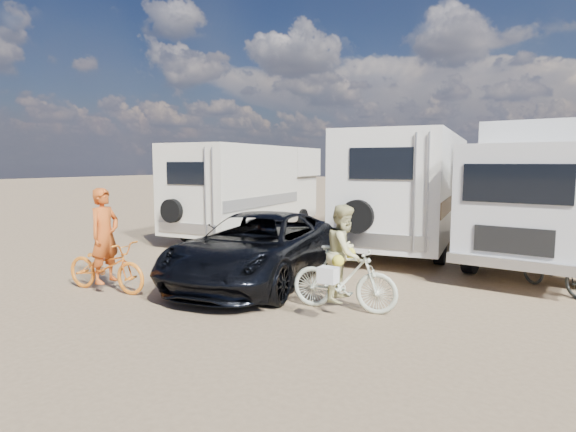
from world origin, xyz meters
The scene contains 12 objects.
ground centered at (0.00, 0.00, 0.00)m, with size 140.00×140.00×0.00m, color #967A59.
rv_main centered at (0.36, 7.45, 1.63)m, with size 2.56×7.93×3.27m, color white, non-canonical shape.
rv_left centered at (-4.99, 6.73, 1.52)m, with size 2.30×6.99×3.04m, color silver, non-canonical shape.
box_truck centered at (3.92, 6.80, 1.72)m, with size 2.50×7.46×3.44m, color silver, non-canonical shape.
dark_suv centered at (-1.06, 1.56, 0.72)m, with size 2.38×5.17×1.44m, color black.
bike_man centered at (-3.14, -0.60, 0.49)m, with size 0.65×1.88×0.99m, color orange.
bike_woman centered at (1.32, 0.67, 0.55)m, with size 0.52×1.83×1.10m, color beige.
rider_man centered at (-3.14, -0.60, 0.92)m, with size 0.67×0.44×1.83m, color #C04F19.
rider_woman centered at (1.32, 0.67, 0.81)m, with size 0.79×0.61×1.62m, color #C9C083.
bike_parked centered at (4.32, 3.91, 0.44)m, with size 0.58×1.68×0.88m, color #2A2C2A.
cooler centered at (-2.57, 4.26, 0.25)m, with size 0.62×0.45×0.49m, color teal.
crate centered at (-0.48, 4.22, 0.20)m, with size 0.49×0.49×0.39m, color olive.
Camera 1 is at (4.56, -6.51, 2.49)m, focal length 29.63 mm.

